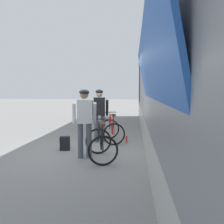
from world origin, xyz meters
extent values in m
plane|color=gray|center=(0.00, 0.00, 0.00)|extent=(80.00, 80.00, 0.00)
cube|color=slate|center=(2.84, 0.70, 2.25)|extent=(3.00, 17.37, 2.70)
cube|color=#B7B7B2|center=(2.84, 0.70, 0.45)|extent=(2.97, 17.37, 0.90)
cube|color=#2356B2|center=(1.32, -2.48, 1.80)|extent=(0.37, 5.05, 1.68)
cube|color=yellow|center=(1.32, 0.70, 3.42)|extent=(0.04, 17.03, 0.20)
cube|color=black|center=(1.31, -3.05, 2.25)|extent=(0.04, 1.10, 0.80)
cube|color=black|center=(1.33, 6.78, 2.25)|extent=(0.03, 1.10, 2.29)
ellipsoid|color=slate|center=(2.84, 0.70, 3.70)|extent=(2.85, 17.03, 0.36)
cylinder|color=#4C515B|center=(-0.32, -0.55, 0.45)|extent=(0.14, 0.14, 0.90)
cylinder|color=#4C515B|center=(-0.11, -0.50, 0.45)|extent=(0.14, 0.14, 0.90)
cube|color=white|center=(-0.22, -0.53, 1.20)|extent=(0.43, 0.33, 0.60)
cylinder|color=white|center=(-0.48, -0.55, 1.15)|extent=(0.15, 0.27, 0.56)
cylinder|color=white|center=(0.02, -0.42, 1.15)|extent=(0.15, 0.27, 0.56)
sphere|color=#9E7051|center=(-0.22, -0.53, 1.63)|extent=(0.22, 0.22, 0.22)
ellipsoid|color=black|center=(-0.22, -0.53, 1.69)|extent=(0.32, 0.33, 0.14)
cylinder|color=#4C515B|center=(-0.22, 1.31, 0.45)|extent=(0.14, 0.14, 0.90)
cylinder|color=#4C515B|center=(-0.01, 1.34, 0.45)|extent=(0.14, 0.14, 0.90)
cube|color=black|center=(-0.11, 1.32, 1.20)|extent=(0.41, 0.29, 0.60)
cylinder|color=black|center=(-0.38, 1.33, 1.15)|extent=(0.13, 0.27, 0.56)
cylinder|color=black|center=(0.14, 1.40, 1.15)|extent=(0.13, 0.27, 0.56)
sphere|color=beige|center=(-0.11, 1.32, 1.63)|extent=(0.22, 0.22, 0.22)
ellipsoid|color=black|center=(-0.11, 1.32, 1.69)|extent=(0.29, 0.31, 0.14)
torus|color=black|center=(0.08, -0.14, 0.36)|extent=(0.70, 0.23, 0.71)
torus|color=black|center=(0.34, -1.13, 0.36)|extent=(0.70, 0.23, 0.71)
cylinder|color=black|center=(0.17, -0.49, 0.60)|extent=(0.21, 0.63, 0.63)
cylinder|color=black|center=(0.20, -0.60, 0.91)|extent=(0.26, 0.83, 0.04)
cylinder|color=black|center=(0.28, -0.90, 0.60)|extent=(0.11, 0.28, 0.62)
cylinder|color=black|center=(0.29, -0.96, 0.33)|extent=(0.12, 0.36, 0.08)
cylinder|color=black|center=(0.32, -1.07, 0.63)|extent=(0.06, 0.14, 0.56)
cylinder|color=black|center=(0.09, -0.17, 0.63)|extent=(0.05, 0.09, 0.55)
cylinder|color=black|center=(0.09, -0.19, 0.97)|extent=(0.47, 0.15, 0.02)
cube|color=#4C2D19|center=(0.32, -1.04, 0.96)|extent=(0.16, 0.26, 0.06)
torus|color=black|center=(0.17, 1.88, 0.36)|extent=(0.70, 0.22, 0.71)
torus|color=black|center=(0.42, 0.89, 0.36)|extent=(0.70, 0.22, 0.71)
cylinder|color=red|center=(0.26, 1.53, 0.60)|extent=(0.20, 0.63, 0.63)
cylinder|color=red|center=(0.29, 1.42, 0.91)|extent=(0.25, 0.83, 0.04)
cylinder|color=red|center=(0.36, 1.12, 0.60)|extent=(0.11, 0.28, 0.62)
cylinder|color=red|center=(0.38, 1.06, 0.33)|extent=(0.12, 0.36, 0.08)
cylinder|color=red|center=(0.40, 0.95, 0.63)|extent=(0.06, 0.14, 0.56)
cylinder|color=red|center=(0.18, 1.85, 0.63)|extent=(0.05, 0.09, 0.55)
cylinder|color=black|center=(0.18, 1.83, 0.97)|extent=(0.47, 0.14, 0.02)
cube|color=#4C2D19|center=(0.40, 0.98, 0.96)|extent=(0.16, 0.26, 0.06)
cube|color=black|center=(-0.96, 0.16, 0.20)|extent=(0.31, 0.22, 0.40)
cylinder|color=red|center=(0.80, 1.30, 0.11)|extent=(0.06, 0.06, 0.23)
camera|label=1|loc=(1.04, -6.28, 1.73)|focal=37.08mm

